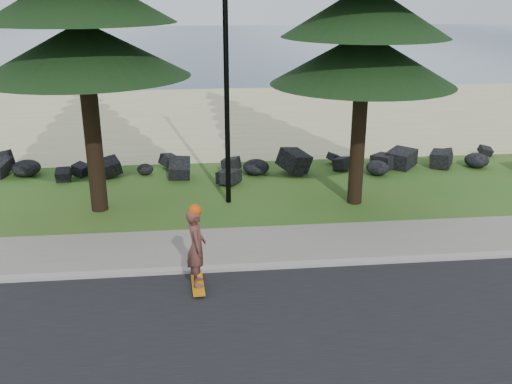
# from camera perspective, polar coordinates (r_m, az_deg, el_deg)

# --- Properties ---
(ground) EXTENTS (160.00, 160.00, 0.00)m
(ground) POSITION_cam_1_polar(r_m,az_deg,el_deg) (13.07, -1.90, -5.97)
(ground) COLOR #295A1C
(ground) RESTS_ON ground
(road) EXTENTS (160.00, 7.00, 0.02)m
(road) POSITION_cam_1_polar(r_m,az_deg,el_deg) (9.24, 0.30, -18.11)
(road) COLOR black
(road) RESTS_ON ground
(kerb) EXTENTS (160.00, 0.20, 0.10)m
(kerb) POSITION_cam_1_polar(r_m,az_deg,el_deg) (12.25, -1.59, -7.59)
(kerb) COLOR #A39C93
(kerb) RESTS_ON ground
(sidewalk) EXTENTS (160.00, 2.00, 0.08)m
(sidewalk) POSITION_cam_1_polar(r_m,az_deg,el_deg) (13.23, -1.97, -5.44)
(sidewalk) COLOR gray
(sidewalk) RESTS_ON ground
(beach_sand) EXTENTS (160.00, 15.00, 0.01)m
(beach_sand) POSITION_cam_1_polar(r_m,az_deg,el_deg) (26.86, -4.24, 7.59)
(beach_sand) COLOR tan
(beach_sand) RESTS_ON ground
(ocean) EXTENTS (160.00, 58.00, 0.01)m
(ocean) POSITION_cam_1_polar(r_m,az_deg,el_deg) (63.00, -5.50, 14.60)
(ocean) COLOR #32495F
(ocean) RESTS_ON ground
(seawall_boulders) EXTENTS (60.00, 2.40, 1.10)m
(seawall_boulders) POSITION_cam_1_polar(r_m,az_deg,el_deg) (18.27, -3.22, 1.67)
(seawall_boulders) COLOR black
(seawall_boulders) RESTS_ON ground
(lamp_post) EXTENTS (0.25, 0.14, 8.14)m
(lamp_post) POSITION_cam_1_polar(r_m,az_deg,el_deg) (15.04, -3.03, 13.89)
(lamp_post) COLOR black
(lamp_post) RESTS_ON ground
(skateboarder) EXTENTS (0.41, 0.97, 1.78)m
(skateboarder) POSITION_cam_1_polar(r_m,az_deg,el_deg) (11.23, -5.99, -5.54)
(skateboarder) COLOR orange
(skateboarder) RESTS_ON ground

